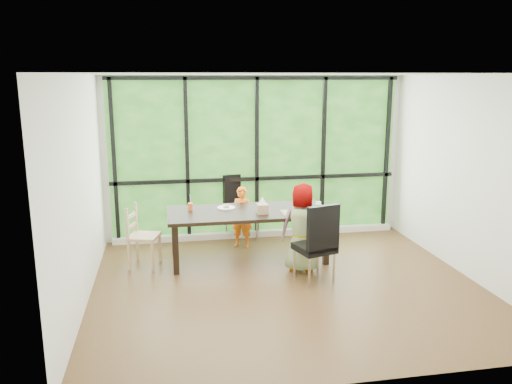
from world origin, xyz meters
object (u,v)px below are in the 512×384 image
(plate_far, at_px, (226,208))
(orange_cup, at_px, (190,207))
(child_older, at_px, (304,227))
(white_mug, at_px, (319,204))
(green_cup, at_px, (318,208))
(tissue_box, at_px, (262,209))
(chair_end_beech, at_px, (144,236))
(chair_interior_leather, at_px, (315,242))
(dining_table, at_px, (248,235))
(chair_window_leather, at_px, (241,208))
(plate_near, at_px, (294,212))
(child_toddler, at_px, (242,217))

(plate_far, bearing_deg, orange_cup, -175.99)
(child_older, distance_m, white_mug, 0.76)
(green_cup, bearing_deg, tissue_box, 173.93)
(white_mug, bearing_deg, chair_end_beech, -178.28)
(child_older, distance_m, orange_cup, 1.70)
(chair_interior_leather, bearing_deg, green_cup, -125.73)
(dining_table, xyz_separation_m, green_cup, (0.98, -0.26, 0.44))
(chair_window_leather, distance_m, orange_cup, 1.23)
(chair_end_beech, bearing_deg, white_mug, -72.19)
(chair_window_leather, relative_size, chair_end_beech, 1.20)
(orange_cup, bearing_deg, plate_near, -14.90)
(dining_table, bearing_deg, plate_far, 146.14)
(plate_near, relative_size, white_mug, 2.98)
(tissue_box, bearing_deg, child_older, -37.49)
(dining_table, xyz_separation_m, chair_end_beech, (-1.51, -0.02, 0.08))
(white_mug, bearing_deg, child_older, -122.50)
(child_toddler, relative_size, child_older, 0.78)
(chair_end_beech, bearing_deg, orange_cup, -58.41)
(chair_interior_leather, height_order, tissue_box, chair_interior_leather)
(dining_table, height_order, chair_end_beech, chair_end_beech)
(chair_window_leather, relative_size, tissue_box, 6.94)
(plate_far, height_order, plate_near, plate_far)
(chair_interior_leather, xyz_separation_m, green_cup, (0.26, 0.71, 0.27))
(child_toddler, bearing_deg, plate_far, -102.15)
(green_cup, relative_size, tissue_box, 0.79)
(plate_far, height_order, orange_cup, orange_cup)
(green_cup, height_order, tissue_box, tissue_box)
(green_cup, xyz_separation_m, white_mug, (0.11, 0.31, -0.02))
(child_older, xyz_separation_m, plate_near, (-0.07, 0.34, 0.13))
(child_toddler, xyz_separation_m, plate_far, (-0.30, -0.41, 0.27))
(dining_table, distance_m, green_cup, 1.11)
(plate_far, distance_m, orange_cup, 0.54)
(child_older, xyz_separation_m, tissue_box, (-0.52, 0.40, 0.19))
(chair_interior_leather, height_order, chair_end_beech, chair_interior_leather)
(child_toddler, bearing_deg, plate_near, -28.92)
(chair_end_beech, relative_size, plate_near, 4.00)
(dining_table, height_order, tissue_box, tissue_box)
(dining_table, bearing_deg, white_mug, 2.82)
(dining_table, height_order, chair_window_leather, chair_window_leather)
(chair_interior_leather, height_order, child_toddler, chair_interior_leather)
(child_older, bearing_deg, chair_interior_leather, 115.32)
(chair_interior_leather, distance_m, orange_cup, 1.95)
(chair_window_leather, xyz_separation_m, plate_far, (-0.35, -0.78, 0.22))
(chair_end_beech, height_order, tissue_box, chair_end_beech)
(child_older, bearing_deg, chair_window_leather, -46.81)
(orange_cup, bearing_deg, chair_window_leather, 42.77)
(chair_interior_leather, height_order, white_mug, chair_interior_leather)
(chair_end_beech, bearing_deg, plate_near, -79.28)
(green_cup, distance_m, tissue_box, 0.81)
(dining_table, bearing_deg, child_older, -39.32)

